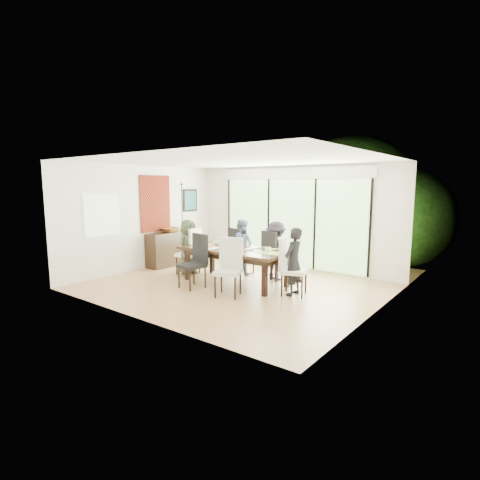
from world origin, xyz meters
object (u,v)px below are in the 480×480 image
Objects in this scene: chair_near_right at (228,268)px; person_right_end at (294,262)px; chair_far_right at (276,255)px; person_far_right at (276,251)px; person_far_left at (242,247)px; sideboard at (174,248)px; chair_right_end at (294,267)px; table_top at (235,250)px; cup_b at (238,248)px; cup_c at (268,249)px; bowl at (170,230)px; person_left_end at (188,247)px; cup_a at (216,243)px; laptop at (204,245)px; vase at (238,246)px; chair_near_left at (192,261)px; chair_far_left at (242,250)px; chair_left_end at (188,251)px.

person_right_end is at bearing 19.18° from chair_near_right.
chair_far_right is 0.10m from person_far_right.
person_far_left reaches higher than sideboard.
chair_right_end and chair_near_right have the same top height.
person_right_end reaches higher than table_top.
cup_b is 0.68m from cup_c.
bowl is (-3.17, -0.38, 0.30)m from person_far_right.
person_left_end is (-1.98, 0.87, 0.10)m from chair_near_right.
cup_c is at bearing -98.56° from person_right_end.
chair_far_right is 1.06m from cup_b.
person_left_end is (-2.98, 0.00, 0.10)m from chair_right_end.
sideboard is at bearing 168.16° from cup_a.
cup_b is (-0.40, -0.93, 0.16)m from person_far_right.
laptop is at bearing -102.30° from person_left_end.
vase is (1.53, 0.05, 0.17)m from person_left_end.
cup_c is at bearing 150.19° from person_far_left.
chair_near_left is 0.88m from laptop.
person_left_end and person_right_end have the same top height.
cup_a is (-0.25, -0.70, 0.26)m from chair_far_left.
table_top is 1.02m from chair_near_right.
chair_near_left is 0.85× the size of person_left_end.
laptop is at bearing -120.96° from cup_a.
person_left_end is at bearing -21.68° from bowl.
sideboard reaches higher than cup_c.
chair_far_right is 8.87× the size of cup_c.
person_right_end is (0.93, -0.85, 0.10)m from chair_far_right.
cup_a is 1.50m from cup_c.
sideboard is at bearing 172.47° from cup_c.
person_left_end is at bearing -169.11° from cup_a.
cup_a is at bearing 117.22° from chair_near_right.
person_left_end is 0.65m from laptop.
person_far_right is 1.69m from laptop.
chair_near_right is 1.57m from laptop.
chair_near_left is (-0.50, -0.87, -0.18)m from table_top.
chair_near_left is at bearing 105.04° from chair_far_left.
person_far_right is at bearing -131.94° from person_right_end.
chair_right_end and chair_far_right have the same top height.
cup_a is at bearing 87.05° from chair_far_left.
person_right_end is 2.10m from person_far_left.
chair_far_left is 1.48m from cup_c.
chair_far_left is at bearing 122.28° from cup_b.
person_right_end is 2.19m from cup_a.
chair_far_left is at bearing -89.52° from person_far_left.
chair_far_right reaches higher than bowl.
chair_right_end is at bearing -1.97° from vase.
vase is at bearing 70.69° from chair_right_end.
chair_far_right is at bearing 29.25° from cup_a.
chair_left_end is 2.21m from person_far_right.
chair_far_left is at bearing -53.75° from person_left_end.
cup_a is at bearing 172.41° from vase.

